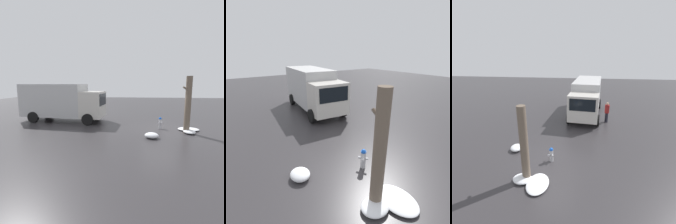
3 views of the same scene
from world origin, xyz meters
The scene contains 8 objects.
ground_plane centered at (0.00, 0.00, 0.00)m, with size 60.00×60.00×0.00m, color #333033.
fire_hydrant centered at (0.00, 0.00, 0.43)m, with size 0.38×0.35×0.83m.
tree_trunk centered at (-1.52, 0.90, 1.83)m, with size 0.57×0.38×3.63m.
delivery_truck centered at (7.90, -1.91, 1.70)m, with size 7.13×3.17×3.13m.
pedestrian centered at (5.99, -3.58, 0.94)m, with size 0.37×0.37×1.72m.
snow_pile_by_hydrant centered at (-1.86, 0.29, 0.08)m, with size 1.39×1.01×0.17m.
snow_pile_curbside centered at (0.86, 2.31, 0.16)m, with size 0.80×0.71×0.32m.
snow_pile_by_tree centered at (-1.67, 1.07, 0.12)m, with size 0.74×0.89×0.23m.
Camera 2 is at (-4.24, 4.20, 4.43)m, focal length 28.00 mm.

